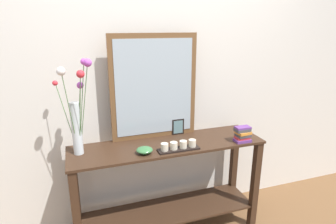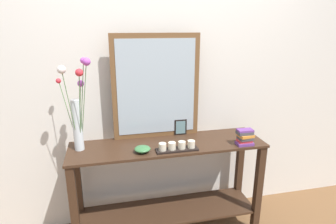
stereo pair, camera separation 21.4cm
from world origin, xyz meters
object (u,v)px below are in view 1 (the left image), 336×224
at_px(mirror_leaning, 154,88).
at_px(picture_frame_small, 178,127).
at_px(book_stack, 243,134).
at_px(tall_vase_left, 76,114).
at_px(console_table, 168,180).
at_px(candle_tray, 179,146).
at_px(decorative_bowl, 145,150).

xyz_separation_m(mirror_leaning, picture_frame_small, (0.20, -0.01, -0.35)).
bearing_deg(book_stack, tall_vase_left, 172.24).
bearing_deg(mirror_leaning, book_stack, -26.91).
height_order(console_table, book_stack, book_stack).
distance_m(candle_tray, picture_frame_small, 0.32).
xyz_separation_m(candle_tray, picture_frame_small, (0.11, 0.30, 0.04)).
bearing_deg(console_table, book_stack, -14.03).
relative_size(decorative_bowl, book_stack, 0.92).
xyz_separation_m(mirror_leaning, candle_tray, (0.09, -0.31, -0.39)).
height_order(decorative_bowl, book_stack, book_stack).
relative_size(mirror_leaning, picture_frame_small, 6.19).
relative_size(mirror_leaning, tall_vase_left, 1.21).
relative_size(tall_vase_left, decorative_bowl, 5.80).
height_order(console_table, picture_frame_small, picture_frame_small).
xyz_separation_m(tall_vase_left, picture_frame_small, (0.81, 0.14, -0.24)).
bearing_deg(mirror_leaning, console_table, -72.67).
height_order(picture_frame_small, book_stack, picture_frame_small).
bearing_deg(candle_tray, decorative_bowl, 174.80).
bearing_deg(picture_frame_small, book_stack, -35.55).
xyz_separation_m(mirror_leaning, book_stack, (0.64, -0.32, -0.36)).
xyz_separation_m(mirror_leaning, decorative_bowl, (-0.16, -0.29, -0.39)).
bearing_deg(tall_vase_left, book_stack, -7.76).
bearing_deg(book_stack, picture_frame_small, 144.45).
bearing_deg(book_stack, candle_tray, 178.74).
distance_m(console_table, tall_vase_left, 0.91).
xyz_separation_m(tall_vase_left, decorative_bowl, (0.45, -0.13, -0.28)).
height_order(tall_vase_left, decorative_bowl, tall_vase_left).
relative_size(picture_frame_small, decorative_bowl, 1.13).
xyz_separation_m(console_table, candle_tray, (0.04, -0.13, 0.35)).
height_order(tall_vase_left, candle_tray, tall_vase_left).
bearing_deg(tall_vase_left, candle_tray, -12.67).
distance_m(tall_vase_left, book_stack, 1.28).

